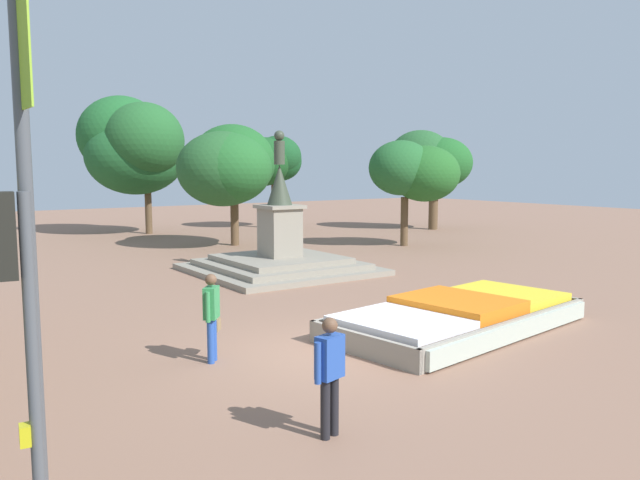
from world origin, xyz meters
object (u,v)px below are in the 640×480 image
object	(u,v)px
banner_pole	(27,205)
pedestrian_near_planter	(330,369)
flower_planter	(460,316)
pedestrian_with_handbag	(212,312)
statue_monument	(280,254)
traffic_light_near_crossing	(17,304)

from	to	relation	value
banner_pole	pedestrian_near_planter	world-z (taller)	banner_pole
flower_planter	banner_pole	distance (m)	10.06
pedestrian_near_planter	flower_planter	bearing A→B (deg)	27.49
banner_pole	pedestrian_near_planter	distance (m)	4.22
flower_planter	pedestrian_near_planter	world-z (taller)	pedestrian_near_planter
pedestrian_with_handbag	pedestrian_near_planter	size ratio (longest dim) A/B	1.02
pedestrian_with_handbag	flower_planter	bearing A→B (deg)	-9.85
banner_pole	pedestrian_with_handbag	xyz separation A→B (m)	(3.65, 3.85, -2.29)
pedestrian_with_handbag	statue_monument	bearing A→B (deg)	52.03
traffic_light_near_crossing	pedestrian_with_handbag	size ratio (longest dim) A/B	2.03
flower_planter	statue_monument	bearing A→B (deg)	85.73
flower_planter	traffic_light_near_crossing	world-z (taller)	traffic_light_near_crossing
banner_pole	statue_monument	bearing A→B (deg)	50.14
traffic_light_near_crossing	pedestrian_with_handbag	world-z (taller)	traffic_light_near_crossing
traffic_light_near_crossing	pedestrian_near_planter	world-z (taller)	traffic_light_near_crossing
flower_planter	pedestrian_with_handbag	distance (m)	5.65
statue_monument	pedestrian_with_handbag	xyz separation A→B (m)	(-6.20, -7.94, 0.30)
statue_monument	pedestrian_with_handbag	bearing A→B (deg)	-127.97
banner_pole	pedestrian_near_planter	bearing A→B (deg)	-0.62
banner_pole	pedestrian_with_handbag	size ratio (longest dim) A/B	3.66
statue_monument	pedestrian_with_handbag	world-z (taller)	statue_monument
flower_planter	pedestrian_near_planter	xyz separation A→B (m)	(-5.63, -2.93, 0.64)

